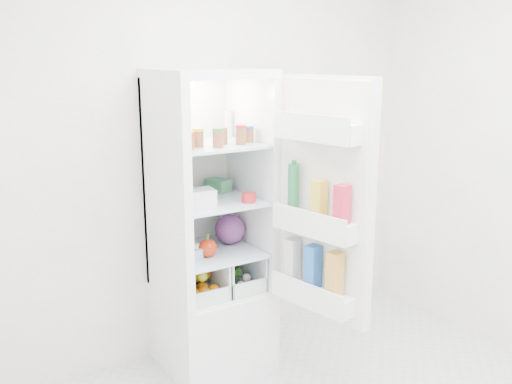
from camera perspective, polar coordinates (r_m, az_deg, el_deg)
room_walls at (r=2.39m, az=13.15°, el=6.38°), size 3.02×3.02×2.61m
refrigerator at (r=3.49m, az=-4.81°, el=-6.79°), size 0.60×0.60×1.80m
shelf_low at (r=3.41m, az=-4.35°, el=-5.93°), size 0.49×0.53×0.01m
shelf_mid at (r=3.32m, az=-4.44°, el=-0.88°), size 0.49×0.53×0.02m
shelf_top at (r=3.26m, az=-4.55°, el=4.76°), size 0.49×0.53×0.02m
crisper_left at (r=3.41m, az=-6.15°, el=-8.33°), size 0.23×0.46×0.22m
crisper_right at (r=3.51m, az=-2.52°, el=-7.59°), size 0.23×0.46×0.22m
condiment_jars at (r=3.17m, az=-4.24°, el=5.43°), size 0.46×0.32×0.08m
squeeze_bottle at (r=3.49m, az=-2.75°, el=6.84°), size 0.06×0.06×0.16m
tub_white at (r=3.20m, az=-5.49°, el=-0.49°), size 0.16×0.16×0.09m
tin_red at (r=3.24m, az=-0.72°, el=-0.56°), size 0.10×0.10×0.05m
foil_tray at (r=3.28m, az=-5.84°, el=-0.60°), size 0.17×0.14×0.04m
tub_green at (r=3.50m, az=-3.76°, el=0.68°), size 0.14×0.16×0.08m
red_cabbage at (r=3.49m, az=-2.62°, el=-3.72°), size 0.18×0.18×0.18m
bell_pepper at (r=3.29m, az=-4.84°, el=-5.57°), size 0.11×0.11×0.11m
mushroom_bowl at (r=3.28m, az=-6.41°, el=-6.10°), size 0.17×0.17×0.06m
citrus_pile at (r=3.40m, az=-5.94°, el=-8.91°), size 0.20×0.31×0.16m
veg_pile at (r=3.53m, az=-2.43°, el=-8.29°), size 0.16×0.30×0.10m
fridge_door at (r=3.04m, az=6.60°, el=-1.45°), size 0.27×0.60×1.30m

